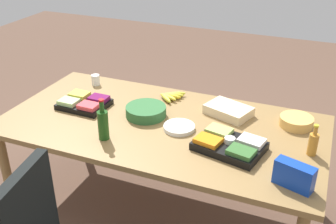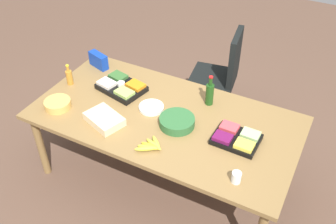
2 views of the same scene
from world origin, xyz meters
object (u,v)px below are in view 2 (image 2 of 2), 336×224
at_px(sheet_cake, 104,119).
at_px(dressing_bottle, 69,77).
at_px(paper_plate_stack, 151,107).
at_px(office_chair, 217,84).
at_px(paper_cup, 236,177).
at_px(salad_bowl, 177,122).
at_px(conference_table, 165,122).
at_px(wine_bottle, 210,93).
at_px(banana_bunch, 151,146).
at_px(veggie_tray, 121,87).
at_px(chip_bag_blue, 99,60).
at_px(fruit_platter, 236,138).
at_px(chip_bowl, 58,104).

bearing_deg(sheet_cake, dressing_bottle, -27.32).
distance_m(sheet_cake, paper_plate_stack, 0.43).
xyz_separation_m(office_chair, paper_cup, (-0.74, 1.56, 0.40)).
bearing_deg(dressing_bottle, paper_cup, 166.91).
xyz_separation_m(salad_bowl, paper_plate_stack, (0.30, -0.09, -0.02)).
xyz_separation_m(conference_table, wine_bottle, (-0.27, -0.35, 0.18)).
distance_m(banana_bunch, wine_bottle, 0.77).
relative_size(veggie_tray, chip_bag_blue, 2.15).
xyz_separation_m(veggie_tray, dressing_bottle, (0.49, 0.14, 0.04)).
xyz_separation_m(fruit_platter, chip_bowl, (1.55, 0.31, 0.00)).
relative_size(paper_cup, chip_bag_blue, 0.41).
relative_size(office_chair, chip_bag_blue, 4.76).
xyz_separation_m(veggie_tray, chip_bag_blue, (0.42, -0.24, 0.04)).
distance_m(fruit_platter, chip_bag_blue, 1.67).
relative_size(chip_bowl, chip_bag_blue, 1.06).
xyz_separation_m(sheet_cake, paper_plate_stack, (-0.26, -0.34, -0.02)).
distance_m(veggie_tray, wine_bottle, 0.84).
bearing_deg(fruit_platter, office_chair, -62.75).
xyz_separation_m(sheet_cake, wine_bottle, (-0.68, -0.65, 0.08)).
relative_size(paper_cup, paper_plate_stack, 0.41).
relative_size(wine_bottle, chip_bag_blue, 1.32).
height_order(fruit_platter, paper_cup, paper_cup).
xyz_separation_m(wine_bottle, paper_cup, (-0.53, 0.76, -0.07)).
xyz_separation_m(veggie_tray, sheet_cake, (-0.13, 0.46, -0.00)).
bearing_deg(banana_bunch, paper_cup, 178.74).
bearing_deg(salad_bowl, dressing_bottle, -3.37).
bearing_deg(paper_cup, chip_bag_blue, -24.53).
distance_m(sheet_cake, chip_bag_blue, 0.89).
height_order(veggie_tray, dressing_bottle, dressing_bottle).
height_order(banana_bunch, chip_bag_blue, chip_bag_blue).
bearing_deg(chip_bowl, salad_bowl, -165.53).
xyz_separation_m(office_chair, paper_plate_stack, (0.21, 1.11, 0.37)).
distance_m(fruit_platter, sheet_cake, 1.11).
relative_size(chip_bowl, salad_bowl, 0.78).
bearing_deg(conference_table, office_chair, -92.76).
relative_size(veggie_tray, sheet_cake, 1.48).
xyz_separation_m(paper_cup, paper_plate_stack, (0.95, -0.45, -0.03)).
xyz_separation_m(chip_bowl, paper_plate_stack, (-0.75, -0.36, -0.02)).
height_order(fruit_platter, veggie_tray, veggie_tray).
relative_size(sheet_cake, wine_bottle, 1.10).
xyz_separation_m(office_chair, veggie_tray, (0.60, 0.99, 0.39)).
bearing_deg(chip_bowl, banana_bunch, 175.93).
bearing_deg(office_chair, banana_bunch, 91.20).
bearing_deg(veggie_tray, paper_cup, 157.00).
bearing_deg(veggie_tray, conference_table, 163.80).
bearing_deg(chip_bowl, conference_table, -160.17).
bearing_deg(salad_bowl, paper_cup, 151.24).
relative_size(conference_table, office_chair, 2.19).
distance_m(dressing_bottle, chip_bag_blue, 0.38).
bearing_deg(fruit_platter, chip_bag_blue, -13.97).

